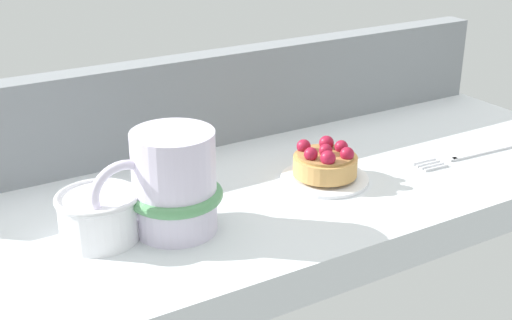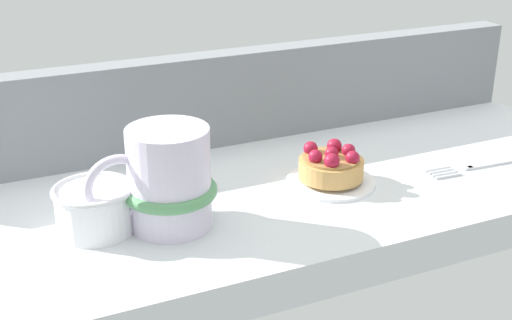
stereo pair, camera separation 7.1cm
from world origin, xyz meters
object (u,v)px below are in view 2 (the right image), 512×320
(dessert_plate, at_px, (330,181))
(sugar_bowl, at_px, (95,207))
(raspberry_tart, at_px, (331,165))
(coffee_mug, at_px, (167,180))
(dessert_fork, at_px, (486,164))

(dessert_plate, distance_m, sugar_bowl, 0.26)
(dessert_plate, distance_m, raspberry_tart, 0.02)
(dessert_plate, relative_size, sugar_bowl, 1.26)
(raspberry_tart, height_order, coffee_mug, coffee_mug)
(dessert_plate, height_order, sugar_bowl, sugar_bowl)
(dessert_plate, distance_m, coffee_mug, 0.20)
(dessert_fork, bearing_deg, coffee_mug, 177.73)
(coffee_mug, height_order, sugar_bowl, coffee_mug)
(dessert_fork, distance_m, sugar_bowl, 0.46)
(dessert_plate, relative_size, dessert_fork, 0.62)
(dessert_fork, xyz_separation_m, sugar_bowl, (-0.46, 0.04, 0.02))
(coffee_mug, xyz_separation_m, dessert_fork, (0.39, -0.02, -0.05))
(raspberry_tart, xyz_separation_m, sugar_bowl, (-0.26, 0.00, 0.00))
(raspberry_tart, bearing_deg, dessert_plate, 105.90)
(raspberry_tart, relative_size, sugar_bowl, 0.91)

